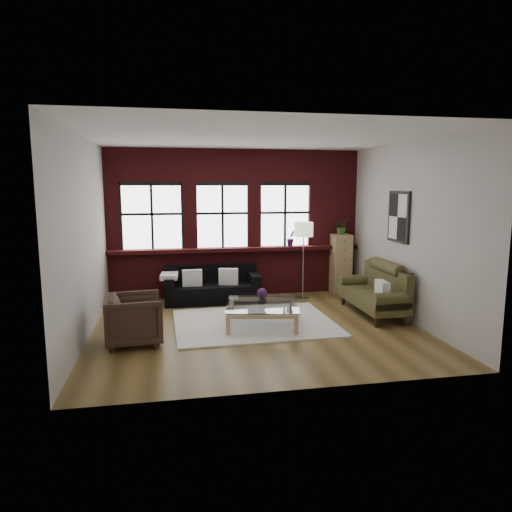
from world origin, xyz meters
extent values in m
plane|color=brown|center=(0.00, 0.00, 0.00)|extent=(5.50, 5.50, 0.00)
plane|color=white|center=(0.00, 0.00, 3.20)|extent=(5.50, 5.50, 0.00)
plane|color=beige|center=(0.00, 2.50, 1.60)|extent=(5.50, 0.00, 5.50)
plane|color=beige|center=(0.00, -2.50, 1.60)|extent=(5.50, 0.00, 5.50)
plane|color=beige|center=(-2.75, 0.00, 1.60)|extent=(0.00, 5.00, 5.00)
plane|color=beige|center=(2.75, 0.00, 1.60)|extent=(0.00, 5.00, 5.00)
cube|color=#571417|center=(0.00, 2.35, 1.04)|extent=(5.50, 0.30, 0.08)
cube|color=silver|center=(-0.01, 0.22, 0.01)|extent=(2.82, 2.25, 0.03)
cube|color=silver|center=(-1.01, 1.80, 0.55)|extent=(0.40, 0.15, 0.34)
cube|color=silver|center=(-0.26, 1.80, 0.55)|extent=(0.42, 0.22, 0.34)
cube|color=silver|center=(2.22, -0.16, 0.59)|extent=(0.17, 0.39, 0.34)
imported|color=#322319|center=(-2.00, -0.47, 0.39)|extent=(0.92, 0.90, 0.77)
imported|color=#B2B2B2|center=(0.10, 0.04, 0.47)|extent=(0.19, 0.19, 0.16)
sphere|color=#431B50|center=(0.10, 0.04, 0.59)|extent=(0.17, 0.17, 0.17)
cube|color=tan|center=(2.35, 2.20, 0.67)|extent=(0.41, 0.41, 1.34)
imported|color=#2D5923|center=(2.35, 2.20, 1.52)|extent=(0.32, 0.28, 0.36)
imported|color=#431B50|center=(1.21, 2.32, 1.26)|extent=(0.25, 0.22, 0.36)
camera|label=1|loc=(-1.41, -7.46, 2.41)|focal=32.00mm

